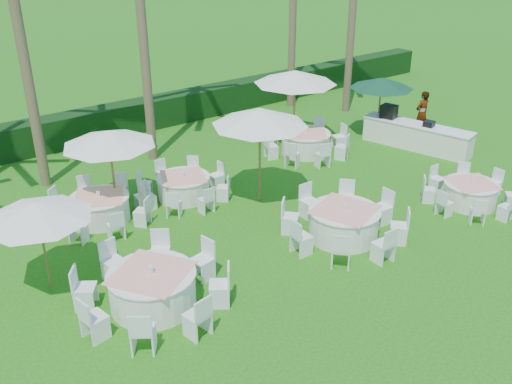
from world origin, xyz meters
The scene contains 16 objects.
ground centered at (0.00, 0.00, 0.00)m, with size 120.00×120.00×0.00m, color #216110.
hedge centered at (0.00, 12.00, 0.60)m, with size 34.00×1.00×1.20m, color black.
banquet_table_a centered at (-4.65, 1.08, 0.46)m, with size 3.48×3.48×1.04m.
banquet_table_b centered at (0.92, 0.68, 0.45)m, with size 3.40×3.40×1.02m.
banquet_table_c centered at (5.40, -0.22, 0.38)m, with size 2.82×2.82×0.87m.
banquet_table_d centered at (-3.96, 5.59, 0.40)m, with size 3.00×3.00×0.91m.
banquet_table_e centered at (-1.30, 5.41, 0.38)m, with size 2.88×2.88×0.88m.
banquet_table_f centered at (4.20, 5.93, 0.42)m, with size 3.18×3.18×0.97m.
umbrella_a centered at (-6.29, 3.10, 2.07)m, with size 2.44×2.44×2.27m.
umbrella_b centered at (0.45, 3.81, 2.72)m, with size 2.85×2.85×2.98m.
umbrella_c centered at (-3.35, 5.85, 2.31)m, with size 2.67×2.67×2.53m.
umbrella_d centered at (4.53, 7.00, 2.59)m, with size 3.09×3.09×2.84m.
umbrella_green centered at (7.66, 5.55, 2.17)m, with size 2.46×2.46×2.38m.
buffet_table centered at (7.84, 3.82, 0.51)m, with size 1.90×4.20×1.46m.
staff_person centered at (9.19, 4.66, 0.89)m, with size 0.65×0.43×1.78m, color gray.
palm_b centered at (-4.43, 8.95, 5.06)m, with size 4.41×4.03×9.20m.
Camera 1 is at (-9.12, -8.69, 7.92)m, focal length 40.00 mm.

